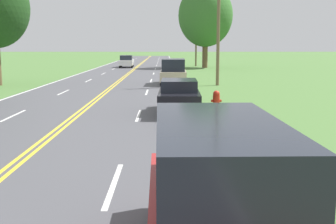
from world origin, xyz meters
The scene contains 8 objects.
fire_hydrant centered at (6.19, 18.22, 0.45)m, with size 0.49×0.33×0.89m.
utility_pole_midground centered at (7.76, 30.27, 4.86)m, with size 1.80×0.24×9.41m.
utility_pole_far centered at (8.39, 60.05, 5.03)m, with size 1.80×0.24×9.75m.
tree_mid_treeline centered at (9.25, 55.51, 6.86)m, with size 7.16×7.16×11.00m.
car_red_van_nearest centered at (4.42, 3.85, 1.05)m, with size 1.80×4.79×2.05m.
car_black_sedan_approaching centered at (4.41, 17.28, 0.76)m, with size 1.88×4.11×1.46m.
car_champagne_van_mid_near centered at (4.47, 31.14, 1.00)m, with size 2.05×4.51×1.95m.
car_white_sedan_mid_far centered at (-1.35, 56.51, 0.85)m, with size 1.92×4.77×1.64m.
Camera 1 is at (3.74, -1.20, 2.96)m, focal length 45.00 mm.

